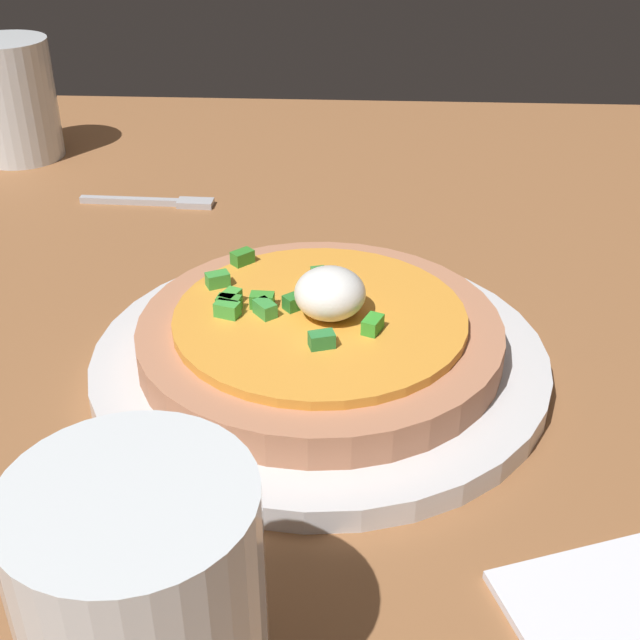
{
  "coord_description": "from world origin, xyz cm",
  "views": [
    {
      "loc": [
        -35.87,
        -7.06,
        29.72
      ],
      "look_at": [
        3.25,
        -4.93,
        6.0
      ],
      "focal_mm": 47.62,
      "sensor_mm": 36.0,
      "label": 1
    }
  ],
  "objects_px": {
    "cup_far": "(15,105)",
    "fork": "(159,202)",
    "pizza": "(320,332)",
    "plate": "(320,361)",
    "cup_near": "(146,620)"
  },
  "relations": [
    {
      "from": "cup_far",
      "to": "fork",
      "type": "height_order",
      "value": "cup_far"
    },
    {
      "from": "plate",
      "to": "pizza",
      "type": "bearing_deg",
      "value": 74.29
    },
    {
      "from": "cup_near",
      "to": "fork",
      "type": "relative_size",
      "value": 0.97
    },
    {
      "from": "plate",
      "to": "fork",
      "type": "distance_m",
      "value": 0.26
    },
    {
      "from": "plate",
      "to": "fork",
      "type": "xyz_separation_m",
      "value": [
        0.22,
        0.14,
        -0.0
      ]
    },
    {
      "from": "cup_far",
      "to": "pizza",
      "type": "bearing_deg",
      "value": -138.77
    },
    {
      "from": "pizza",
      "to": "cup_near",
      "type": "bearing_deg",
      "value": 168.49
    },
    {
      "from": "pizza",
      "to": "cup_far",
      "type": "relative_size",
      "value": 1.93
    },
    {
      "from": "pizza",
      "to": "cup_far",
      "type": "distance_m",
      "value": 0.44
    },
    {
      "from": "cup_near",
      "to": "cup_far",
      "type": "relative_size",
      "value": 1.01
    },
    {
      "from": "cup_near",
      "to": "plate",
      "type": "bearing_deg",
      "value": -11.52
    },
    {
      "from": "cup_near",
      "to": "fork",
      "type": "height_order",
      "value": "cup_near"
    },
    {
      "from": "plate",
      "to": "pizza",
      "type": "distance_m",
      "value": 0.02
    },
    {
      "from": "plate",
      "to": "fork",
      "type": "height_order",
      "value": "plate"
    },
    {
      "from": "pizza",
      "to": "cup_near",
      "type": "distance_m",
      "value": 0.22
    }
  ]
}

